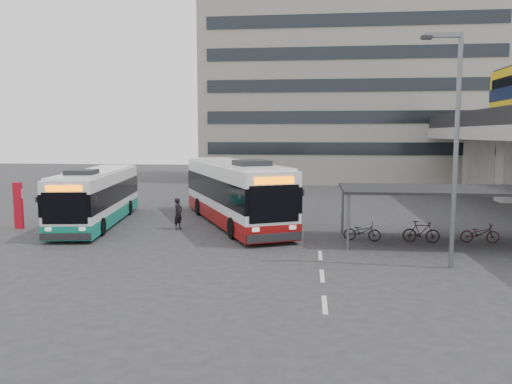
# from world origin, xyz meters

# --- Properties ---
(ground) EXTENTS (120.00, 120.00, 0.00)m
(ground) POSITION_xyz_m (0.00, 0.00, 0.00)
(ground) COLOR #28282B
(ground) RESTS_ON ground
(bike_shelter) EXTENTS (10.00, 4.00, 2.54)m
(bike_shelter) POSITION_xyz_m (8.45, 3.00, 1.64)
(bike_shelter) COLOR #595B60
(bike_shelter) RESTS_ON ground
(office_block) EXTENTS (30.00, 15.00, 25.00)m
(office_block) POSITION_xyz_m (6.00, 36.00, 12.50)
(office_block) COLOR gray
(office_block) RESTS_ON ground
(road_markings) EXTENTS (0.15, 7.60, 0.01)m
(road_markings) POSITION_xyz_m (2.50, -3.00, 0.01)
(road_markings) COLOR beige
(road_markings) RESTS_ON ground
(bus_main) EXTENTS (7.72, 12.46, 3.70)m
(bus_main) POSITION_xyz_m (-2.14, 7.04, 1.72)
(bus_main) COLOR white
(bus_main) RESTS_ON ground
(bus_teal) EXTENTS (3.94, 11.07, 3.21)m
(bus_teal) POSITION_xyz_m (-9.71, 6.17, 1.49)
(bus_teal) COLOR white
(bus_teal) RESTS_ON ground
(pedestrian) EXTENTS (0.58, 0.70, 1.65)m
(pedestrian) POSITION_xyz_m (-4.82, 5.03, 0.83)
(pedestrian) COLOR black
(pedestrian) RESTS_ON ground
(lamp_post) EXTENTS (1.51, 0.33, 8.57)m
(lamp_post) POSITION_xyz_m (7.19, -1.44, 4.89)
(lamp_post) COLOR #595B60
(lamp_post) RESTS_ON ground
(sign_totem_mid) EXTENTS (0.53, 0.22, 2.46)m
(sign_totem_mid) POSITION_xyz_m (-13.24, 4.28, 1.27)
(sign_totem_mid) COLOR #B30B1B
(sign_totem_mid) RESTS_ON ground
(sign_totem_north) EXTENTS (0.56, 0.32, 2.65)m
(sign_totem_north) POSITION_xyz_m (-12.02, 10.29, 1.37)
(sign_totem_north) COLOR #B30B1B
(sign_totem_north) RESTS_ON ground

